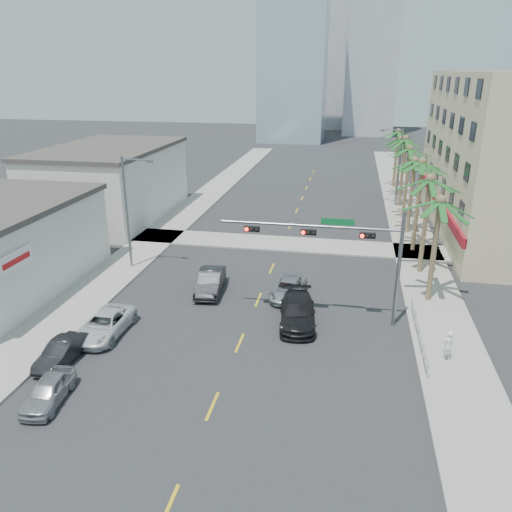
# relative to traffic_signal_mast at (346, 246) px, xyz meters

# --- Properties ---
(ground) EXTENTS (260.00, 260.00, 0.00)m
(ground) POSITION_rel_traffic_signal_mast_xyz_m (-5.78, -7.95, -5.06)
(ground) COLOR #262628
(ground) RESTS_ON ground
(sidewalk_right) EXTENTS (4.00, 120.00, 0.15)m
(sidewalk_right) POSITION_rel_traffic_signal_mast_xyz_m (6.22, 12.05, -4.99)
(sidewalk_right) COLOR gray
(sidewalk_right) RESTS_ON ground
(sidewalk_left) EXTENTS (4.00, 120.00, 0.15)m
(sidewalk_left) POSITION_rel_traffic_signal_mast_xyz_m (-17.78, 12.05, -4.99)
(sidewalk_left) COLOR gray
(sidewalk_left) RESTS_ON ground
(sidewalk_cross) EXTENTS (80.00, 4.00, 0.15)m
(sidewalk_cross) POSITION_rel_traffic_signal_mast_xyz_m (-5.78, 14.05, -4.99)
(sidewalk_cross) COLOR gray
(sidewalk_cross) RESTS_ON ground
(building_left_far) EXTENTS (11.00, 18.00, 7.20)m
(building_left_far) POSITION_rel_traffic_signal_mast_xyz_m (-25.28, 20.05, -1.46)
(building_left_far) COLOR beige
(building_left_far) RESTS_ON ground
(tower_far_left) EXTENTS (14.00, 14.00, 48.00)m
(tower_far_left) POSITION_rel_traffic_signal_mast_xyz_m (-13.78, 87.05, 18.94)
(tower_far_left) COLOR #99B2C6
(tower_far_left) RESTS_ON ground
(tower_far_right) EXTENTS (12.00, 12.00, 60.00)m
(tower_far_right) POSITION_rel_traffic_signal_mast_xyz_m (3.22, 102.05, 24.94)
(tower_far_right) COLOR #ADADB2
(tower_far_right) RESTS_ON ground
(tower_far_center) EXTENTS (16.00, 16.00, 42.00)m
(tower_far_center) POSITION_rel_traffic_signal_mast_xyz_m (-8.78, 117.05, 15.94)
(tower_far_center) COLOR #ADADB2
(tower_far_center) RESTS_ON ground
(traffic_signal_mast) EXTENTS (11.12, 0.54, 7.20)m
(traffic_signal_mast) POSITION_rel_traffic_signal_mast_xyz_m (0.00, 0.00, 0.00)
(traffic_signal_mast) COLOR slate
(traffic_signal_mast) RESTS_ON ground
(palm_tree_0) EXTENTS (4.80, 4.80, 7.80)m
(palm_tree_0) POSITION_rel_traffic_signal_mast_xyz_m (5.82, 4.05, 2.02)
(palm_tree_0) COLOR brown
(palm_tree_0) RESTS_ON ground
(palm_tree_1) EXTENTS (4.80, 4.80, 8.16)m
(palm_tree_1) POSITION_rel_traffic_signal_mast_xyz_m (5.82, 9.25, 2.37)
(palm_tree_1) COLOR brown
(palm_tree_1) RESTS_ON ground
(palm_tree_2) EXTENTS (4.80, 4.80, 8.52)m
(palm_tree_2) POSITION_rel_traffic_signal_mast_xyz_m (5.82, 14.45, 2.72)
(palm_tree_2) COLOR brown
(palm_tree_2) RESTS_ON ground
(palm_tree_3) EXTENTS (4.80, 4.80, 7.80)m
(palm_tree_3) POSITION_rel_traffic_signal_mast_xyz_m (5.82, 19.65, 2.02)
(palm_tree_3) COLOR brown
(palm_tree_3) RESTS_ON ground
(palm_tree_4) EXTENTS (4.80, 4.80, 8.16)m
(palm_tree_4) POSITION_rel_traffic_signal_mast_xyz_m (5.82, 24.85, 2.37)
(palm_tree_4) COLOR brown
(palm_tree_4) RESTS_ON ground
(palm_tree_5) EXTENTS (4.80, 4.80, 8.52)m
(palm_tree_5) POSITION_rel_traffic_signal_mast_xyz_m (5.82, 30.05, 2.72)
(palm_tree_5) COLOR brown
(palm_tree_5) RESTS_ON ground
(palm_tree_6) EXTENTS (4.80, 4.80, 7.80)m
(palm_tree_6) POSITION_rel_traffic_signal_mast_xyz_m (5.82, 35.25, 2.02)
(palm_tree_6) COLOR brown
(palm_tree_6) RESTS_ON ground
(palm_tree_7) EXTENTS (4.80, 4.80, 8.16)m
(palm_tree_7) POSITION_rel_traffic_signal_mast_xyz_m (5.82, 40.45, 2.37)
(palm_tree_7) COLOR brown
(palm_tree_7) RESTS_ON ground
(streetlight_left) EXTENTS (2.55, 0.25, 9.00)m
(streetlight_left) POSITION_rel_traffic_signal_mast_xyz_m (-16.78, 6.05, -0.00)
(streetlight_left) COLOR slate
(streetlight_left) RESTS_ON ground
(streetlight_right) EXTENTS (2.55, 0.25, 9.00)m
(streetlight_right) POSITION_rel_traffic_signal_mast_xyz_m (5.21, 30.05, -0.00)
(streetlight_right) COLOR slate
(streetlight_right) RESTS_ON ground
(guardrail) EXTENTS (0.08, 8.08, 1.00)m
(guardrail) POSITION_rel_traffic_signal_mast_xyz_m (4.52, -1.95, -4.39)
(guardrail) COLOR silver
(guardrail) RESTS_ON ground
(car_parked_near) EXTENTS (1.90, 3.85, 1.26)m
(car_parked_near) POSITION_rel_traffic_signal_mast_xyz_m (-13.58, -11.12, -4.43)
(car_parked_near) COLOR #B8B7BC
(car_parked_near) RESTS_ON ground
(car_parked_mid) EXTENTS (1.42, 3.84, 1.26)m
(car_parked_mid) POSITION_rel_traffic_signal_mast_xyz_m (-14.88, -7.80, -4.43)
(car_parked_mid) COLOR black
(car_parked_mid) RESTS_ON ground
(car_parked_far) EXTENTS (2.31, 4.94, 1.37)m
(car_parked_far) POSITION_rel_traffic_signal_mast_xyz_m (-13.97, -4.50, -4.38)
(car_parked_far) COLOR silver
(car_parked_far) RESTS_ON ground
(car_lane_left) EXTENTS (2.18, 4.93, 1.57)m
(car_lane_left) POSITION_rel_traffic_signal_mast_xyz_m (-9.44, 2.77, -4.28)
(car_lane_left) COLOR black
(car_lane_left) RESTS_ON ground
(car_lane_center) EXTENTS (2.42, 4.61, 1.24)m
(car_lane_center) POSITION_rel_traffic_signal_mast_xyz_m (-3.78, 2.91, -4.44)
(car_lane_center) COLOR #BBBAC0
(car_lane_center) RESTS_ON ground
(car_lane_right) EXTENTS (2.77, 5.56, 1.55)m
(car_lane_right) POSITION_rel_traffic_signal_mast_xyz_m (-2.74, -0.87, -4.29)
(car_lane_right) COLOR black
(car_lane_right) RESTS_ON ground
(pedestrian) EXTENTS (0.76, 0.69, 1.75)m
(pedestrian) POSITION_rel_traffic_signal_mast_xyz_m (5.79, -3.80, -4.04)
(pedestrian) COLOR white
(pedestrian) RESTS_ON sidewalk_right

